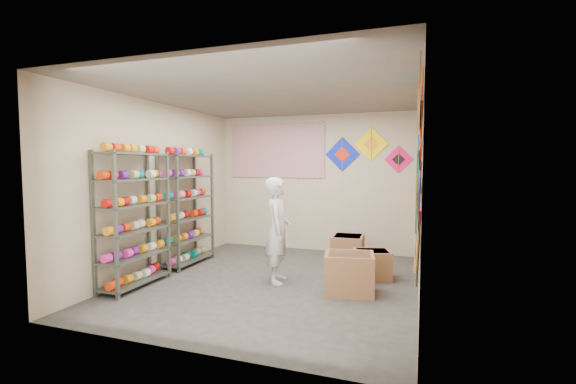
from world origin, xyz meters
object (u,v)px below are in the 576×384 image
at_px(carton_c, 348,250).
at_px(shopkeeper, 278,230).
at_px(carton_a, 349,273).
at_px(shelf_rack_front, 134,219).
at_px(carton_b, 372,265).
at_px(shelf_rack_back, 187,209).

bearing_deg(carton_c, shopkeeper, -123.29).
xyz_separation_m(shopkeeper, carton_a, (1.07, -0.14, -0.50)).
height_order(shelf_rack_front, carton_c, shelf_rack_front).
bearing_deg(carton_c, carton_a, -82.12).
distance_m(shelf_rack_front, carton_c, 3.48).
bearing_deg(shopkeeper, shelf_rack_front, 99.51).
distance_m(shelf_rack_front, shopkeeper, 2.02).
xyz_separation_m(shelf_rack_front, carton_c, (2.61, 2.18, -0.70)).
xyz_separation_m(shelf_rack_front, carton_b, (3.11, 1.45, -0.74)).
distance_m(carton_a, carton_b, 0.78).
height_order(shelf_rack_front, shopkeeper, shelf_rack_front).
distance_m(shelf_rack_front, carton_a, 3.06).
bearing_deg(shopkeeper, carton_c, -45.43).
bearing_deg(carton_b, shelf_rack_back, 166.26).
relative_size(shelf_rack_front, carton_b, 3.62).
bearing_deg(shelf_rack_front, shopkeeper, 24.63).
xyz_separation_m(carton_a, carton_b, (0.21, 0.75, -0.05)).
bearing_deg(shelf_rack_front, carton_b, 24.94).
relative_size(shelf_rack_front, carton_c, 3.33).
distance_m(shopkeeper, carton_a, 1.19).
bearing_deg(shelf_rack_back, shelf_rack_front, -90.00).
distance_m(shelf_rack_back, shopkeeper, 1.89).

